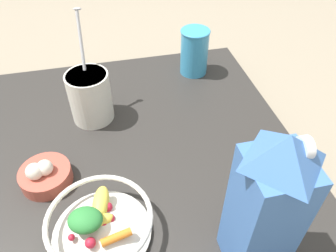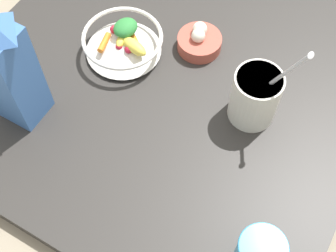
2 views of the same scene
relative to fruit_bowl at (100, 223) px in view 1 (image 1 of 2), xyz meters
The scene contains 7 objects.
ground_plane 0.16m from the fruit_bowl, ahead, with size 6.00×6.00×0.00m, color gray.
countertop 0.15m from the fruit_bowl, ahead, with size 0.95×0.95×0.04m.
fruit_bowl is the anchor object (origin of this frame).
milk_carton 0.30m from the fruit_bowl, 112.22° to the right, with size 0.09×0.09×0.31m.
yogurt_tub 0.35m from the fruit_bowl, ahead, with size 0.14×0.11×0.27m.
drinking_cup 0.59m from the fruit_bowl, 33.22° to the right, with size 0.09×0.09×0.14m.
garlic_bowl 0.19m from the fruit_bowl, 35.22° to the left, with size 0.11×0.11×0.07m.
Camera 1 is at (-0.47, -0.04, 0.61)m, focal length 35.00 mm.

